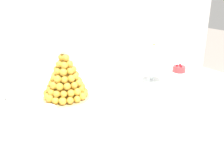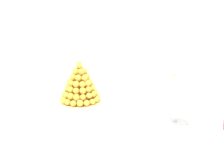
{
  "view_description": "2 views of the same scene",
  "coord_description": "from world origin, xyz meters",
  "px_view_note": "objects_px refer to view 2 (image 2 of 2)",
  "views": [
    {
      "loc": [
        -0.68,
        -0.94,
        1.3
      ],
      "look_at": [
        0.02,
        0.0,
        0.86
      ],
      "focal_mm": 40.78,
      "sensor_mm": 36.0,
      "label": 1
    },
    {
      "loc": [
        0.48,
        -1.1,
        1.23
      ],
      "look_at": [
        0.07,
        -0.01,
        0.95
      ],
      "focal_mm": 41.9,
      "sensor_mm": 36.0,
      "label": 2
    }
  ],
  "objects_px": {
    "creme_brulee_ramekin": "(48,102)",
    "macaron_goblet": "(177,94)",
    "dessert_cup_left": "(24,107)",
    "dessert_cup_mid_left": "(48,112)",
    "croquembouche": "(80,85)",
    "dessert_cup_centre": "(77,117)",
    "serving_tray": "(78,108)",
    "dessert_cup_mid_right": "(105,121)",
    "wine_glass": "(52,76)"
  },
  "relations": [
    {
      "from": "dessert_cup_mid_left",
      "to": "macaron_goblet",
      "type": "relative_size",
      "value": 0.23
    },
    {
      "from": "wine_glass",
      "to": "croquembouche",
      "type": "bearing_deg",
      "value": -24.71
    },
    {
      "from": "croquembouche",
      "to": "dessert_cup_left",
      "type": "relative_size",
      "value": 4.56
    },
    {
      "from": "serving_tray",
      "to": "croquembouche",
      "type": "height_order",
      "value": "croquembouche"
    },
    {
      "from": "serving_tray",
      "to": "creme_brulee_ramekin",
      "type": "height_order",
      "value": "creme_brulee_ramekin"
    },
    {
      "from": "dessert_cup_centre",
      "to": "dessert_cup_mid_right",
      "type": "xyz_separation_m",
      "value": [
        0.14,
        -0.0,
        0.0
      ]
    },
    {
      "from": "serving_tray",
      "to": "dessert_cup_left",
      "type": "bearing_deg",
      "value": -146.9
    },
    {
      "from": "serving_tray",
      "to": "dessert_cup_left",
      "type": "distance_m",
      "value": 0.27
    },
    {
      "from": "macaron_goblet",
      "to": "wine_glass",
      "type": "bearing_deg",
      "value": 166.13
    },
    {
      "from": "creme_brulee_ramekin",
      "to": "wine_glass",
      "type": "bearing_deg",
      "value": 117.16
    },
    {
      "from": "serving_tray",
      "to": "dessert_cup_mid_right",
      "type": "distance_m",
      "value": 0.27
    },
    {
      "from": "dessert_cup_mid_right",
      "to": "wine_glass",
      "type": "height_order",
      "value": "wine_glass"
    },
    {
      "from": "creme_brulee_ramekin",
      "to": "wine_glass",
      "type": "distance_m",
      "value": 0.25
    },
    {
      "from": "dessert_cup_mid_right",
      "to": "macaron_goblet",
      "type": "relative_size",
      "value": 0.25
    },
    {
      "from": "serving_tray",
      "to": "dessert_cup_left",
      "type": "height_order",
      "value": "dessert_cup_left"
    },
    {
      "from": "serving_tray",
      "to": "dessert_cup_mid_right",
      "type": "height_order",
      "value": "dessert_cup_mid_right"
    },
    {
      "from": "creme_brulee_ramekin",
      "to": "dessert_cup_left",
      "type": "bearing_deg",
      "value": -108.29
    },
    {
      "from": "croquembouche",
      "to": "dessert_cup_mid_right",
      "type": "xyz_separation_m",
      "value": [
        0.25,
        -0.24,
        -0.07
      ]
    },
    {
      "from": "dessert_cup_mid_left",
      "to": "macaron_goblet",
      "type": "height_order",
      "value": "macaron_goblet"
    },
    {
      "from": "macaron_goblet",
      "to": "dessert_cup_centre",
      "type": "bearing_deg",
      "value": -159.05
    },
    {
      "from": "croquembouche",
      "to": "dessert_cup_centre",
      "type": "xyz_separation_m",
      "value": [
        0.11,
        -0.24,
        -0.08
      ]
    },
    {
      "from": "dessert_cup_mid_right",
      "to": "dessert_cup_centre",
      "type": "bearing_deg",
      "value": 178.28
    },
    {
      "from": "dessert_cup_left",
      "to": "dessert_cup_centre",
      "type": "xyz_separation_m",
      "value": [
        0.3,
        -0.01,
        -0.0
      ]
    },
    {
      "from": "dessert_cup_centre",
      "to": "serving_tray",
      "type": "bearing_deg",
      "value": 117.12
    },
    {
      "from": "wine_glass",
      "to": "macaron_goblet",
      "type": "bearing_deg",
      "value": -13.87
    },
    {
      "from": "croquembouche",
      "to": "dessert_cup_mid_left",
      "type": "relative_size",
      "value": 4.67
    },
    {
      "from": "dessert_cup_mid_left",
      "to": "creme_brulee_ramekin",
      "type": "distance_m",
      "value": 0.18
    },
    {
      "from": "dessert_cup_centre",
      "to": "wine_glass",
      "type": "distance_m",
      "value": 0.52
    },
    {
      "from": "dessert_cup_left",
      "to": "dessert_cup_mid_right",
      "type": "xyz_separation_m",
      "value": [
        0.44,
        -0.01,
        -0.0
      ]
    },
    {
      "from": "dessert_cup_mid_left",
      "to": "dessert_cup_mid_right",
      "type": "bearing_deg",
      "value": 0.18
    },
    {
      "from": "creme_brulee_ramekin",
      "to": "macaron_goblet",
      "type": "height_order",
      "value": "macaron_goblet"
    },
    {
      "from": "dessert_cup_mid_left",
      "to": "creme_brulee_ramekin",
      "type": "relative_size",
      "value": 0.57
    },
    {
      "from": "dessert_cup_left",
      "to": "dessert_cup_mid_right",
      "type": "height_order",
      "value": "dessert_cup_left"
    },
    {
      "from": "dessert_cup_mid_left",
      "to": "dessert_cup_centre",
      "type": "height_order",
      "value": "same"
    },
    {
      "from": "dessert_cup_mid_right",
      "to": "croquembouche",
      "type": "bearing_deg",
      "value": 135.41
    },
    {
      "from": "croquembouche",
      "to": "dessert_cup_mid_right",
      "type": "bearing_deg",
      "value": -44.59
    },
    {
      "from": "dessert_cup_centre",
      "to": "creme_brulee_ramekin",
      "type": "distance_m",
      "value": 0.29
    },
    {
      "from": "serving_tray",
      "to": "wine_glass",
      "type": "xyz_separation_m",
      "value": [
        -0.29,
        0.2,
        0.1
      ]
    },
    {
      "from": "dessert_cup_mid_right",
      "to": "macaron_goblet",
      "type": "height_order",
      "value": "macaron_goblet"
    },
    {
      "from": "dessert_cup_left",
      "to": "dessert_cup_mid_left",
      "type": "distance_m",
      "value": 0.15
    },
    {
      "from": "serving_tray",
      "to": "macaron_goblet",
      "type": "bearing_deg",
      "value": 1.11
    },
    {
      "from": "dessert_cup_left",
      "to": "wine_glass",
      "type": "height_order",
      "value": "wine_glass"
    },
    {
      "from": "serving_tray",
      "to": "croquembouche",
      "type": "distance_m",
      "value": 0.14
    },
    {
      "from": "croquembouche",
      "to": "wine_glass",
      "type": "distance_m",
      "value": 0.28
    },
    {
      "from": "serving_tray",
      "to": "macaron_goblet",
      "type": "distance_m",
      "value": 0.52
    },
    {
      "from": "dessert_cup_mid_left",
      "to": "creme_brulee_ramekin",
      "type": "bearing_deg",
      "value": 123.69
    },
    {
      "from": "creme_brulee_ramekin",
      "to": "macaron_goblet",
      "type": "xyz_separation_m",
      "value": [
        0.68,
        0.02,
        0.12
      ]
    },
    {
      "from": "serving_tray",
      "to": "dessert_cup_mid_right",
      "type": "bearing_deg",
      "value": -35.9
    },
    {
      "from": "serving_tray",
      "to": "croquembouche",
      "type": "relative_size",
      "value": 2.26
    },
    {
      "from": "creme_brulee_ramekin",
      "to": "dessert_cup_mid_left",
      "type": "bearing_deg",
      "value": -56.31
    }
  ]
}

